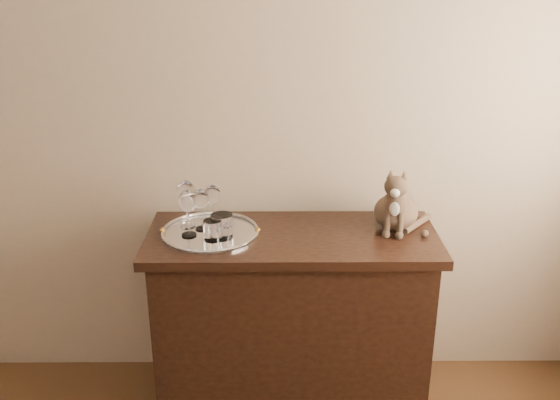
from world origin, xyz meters
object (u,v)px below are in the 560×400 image
(cat, at_px, (397,196))
(tumbler_b, at_px, (213,230))
(wine_glass_a, at_px, (187,204))
(wine_glass_c, at_px, (188,213))
(wine_glass_b, at_px, (213,205))
(sideboard, at_px, (291,323))
(tumbler_a, at_px, (222,226))
(wine_glass_d, at_px, (201,209))
(tray, at_px, (210,233))

(cat, bearing_deg, tumbler_b, -154.57)
(wine_glass_a, distance_m, wine_glass_c, 0.10)
(wine_glass_a, distance_m, wine_glass_b, 0.11)
(sideboard, bearing_deg, cat, 9.32)
(wine_glass_a, bearing_deg, sideboard, -9.40)
(sideboard, distance_m, tumbler_a, 0.56)
(wine_glass_b, relative_size, wine_glass_d, 1.01)
(wine_glass_c, distance_m, tumbler_a, 0.15)
(sideboard, distance_m, tumbler_b, 0.58)
(tumbler_a, relative_size, cat, 0.35)
(wine_glass_a, xyz_separation_m, wine_glass_d, (0.06, -0.03, -0.01))
(wine_glass_a, xyz_separation_m, wine_glass_b, (0.11, 0.01, -0.01))
(tray, distance_m, cat, 0.79)
(wine_glass_b, xyz_separation_m, wine_glass_d, (-0.04, -0.05, -0.00))
(sideboard, distance_m, wine_glass_c, 0.68)
(tumbler_b, bearing_deg, sideboard, 11.68)
(wine_glass_d, bearing_deg, sideboard, -6.13)
(wine_glass_d, height_order, tumbler_b, wine_glass_d)
(tray, xyz_separation_m, tumbler_b, (0.02, -0.07, 0.05))
(wine_glass_b, bearing_deg, tray, -94.89)
(wine_glass_d, bearing_deg, wine_glass_a, 153.03)
(sideboard, relative_size, wine_glass_d, 6.79)
(sideboard, relative_size, wine_glass_c, 6.15)
(tray, relative_size, cat, 1.41)
(wine_glass_a, relative_size, tumbler_a, 2.03)
(sideboard, distance_m, cat, 0.72)
(tray, xyz_separation_m, cat, (0.77, 0.07, 0.14))
(wine_glass_c, height_order, tumbler_a, wine_glass_c)
(sideboard, xyz_separation_m, wine_glass_a, (-0.44, 0.07, 0.53))
(wine_glass_c, distance_m, tumbler_b, 0.12)
(wine_glass_c, distance_m, wine_glass_d, 0.08)
(sideboard, xyz_separation_m, tumbler_a, (-0.28, -0.04, 0.48))
(tray, height_order, wine_glass_d, wine_glass_d)
(sideboard, relative_size, wine_glass_b, 6.75)
(tray, xyz_separation_m, wine_glass_b, (0.01, 0.08, 0.09))
(wine_glass_d, relative_size, cat, 0.62)
(tumbler_b, bearing_deg, tumbler_a, 30.42)
(wine_glass_d, distance_m, tumbler_b, 0.13)
(tumbler_a, bearing_deg, wine_glass_a, 142.87)
(tumbler_a, bearing_deg, wine_glass_d, 137.12)
(wine_glass_b, bearing_deg, tumbler_b, -85.83)
(sideboard, xyz_separation_m, cat, (0.44, 0.07, 0.57))
(wine_glass_b, bearing_deg, sideboard, -14.73)
(wine_glass_c, height_order, cat, cat)
(tumbler_a, distance_m, cat, 0.73)
(tray, bearing_deg, wine_glass_a, 146.37)
(sideboard, xyz_separation_m, wine_glass_c, (-0.42, -0.02, 0.53))
(tray, height_order, tumbler_a, tumbler_a)
(tray, height_order, wine_glass_c, wine_glass_c)
(tumbler_a, bearing_deg, cat, 9.19)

